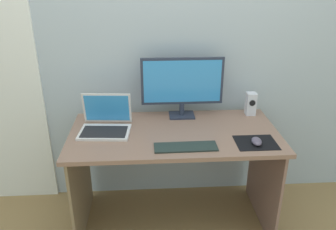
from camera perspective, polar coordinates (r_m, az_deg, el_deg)
ground_plane at (r=2.65m, az=0.91°, el=-17.09°), size 8.00×8.00×0.00m
wall_back at (r=2.47m, az=0.35°, el=12.41°), size 6.00×0.04×2.50m
desk at (r=2.32m, az=1.00°, el=-6.23°), size 1.37×0.68×0.73m
monitor at (r=2.39m, az=2.38°, el=5.13°), size 0.57×0.14×0.43m
speaker_right at (r=2.54m, az=13.62°, el=1.83°), size 0.07×0.07×0.17m
laptop at (r=2.28m, az=-10.38°, el=-1.47°), size 0.34×0.29×0.23m
keyboard_external at (r=2.06m, az=2.97°, el=-5.33°), size 0.38×0.12×0.01m
mousepad at (r=2.18m, az=14.43°, el=-4.48°), size 0.25×0.20×0.00m
mouse at (r=2.15m, az=14.54°, el=-4.27°), size 0.07×0.11×0.04m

